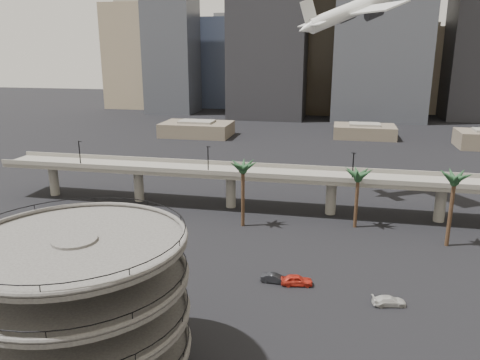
% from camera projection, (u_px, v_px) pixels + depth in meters
% --- Properties ---
extents(parking_ramp, '(22.20, 22.20, 17.35)m').
position_uv_depth(parking_ramp, '(80.00, 298.00, 47.45)').
color(parking_ramp, '#454340').
rests_on(parking_ramp, ground).
extents(overpass, '(130.00, 9.30, 14.70)m').
position_uv_depth(overpass, '(280.00, 178.00, 101.11)').
color(overpass, gray).
rests_on(overpass, ground).
extents(palm_trees, '(42.40, 10.40, 14.00)m').
position_uv_depth(palm_trees, '(348.00, 175.00, 87.46)').
color(palm_trees, '#462F1E').
rests_on(palm_trees, ground).
extents(low_buildings, '(135.00, 27.50, 6.80)m').
position_uv_depth(low_buildings, '(325.00, 132.00, 183.20)').
color(low_buildings, brown).
rests_on(low_buildings, ground).
extents(skyline, '(269.00, 86.00, 133.70)m').
position_uv_depth(skyline, '(351.00, 20.00, 239.64)').
color(skyline, gray).
rests_on(skyline, ground).
extents(airborne_jet, '(27.67, 26.33, 13.82)m').
position_uv_depth(airborne_jet, '(359.00, 8.00, 103.68)').
color(airborne_jet, silver).
rests_on(airborne_jet, ground).
extents(car_a, '(5.02, 2.68, 1.62)m').
position_uv_depth(car_a, '(297.00, 280.00, 70.05)').
color(car_a, red).
rests_on(car_a, ground).
extents(car_b, '(4.22, 1.58, 1.38)m').
position_uv_depth(car_b, '(275.00, 278.00, 70.89)').
color(car_b, black).
rests_on(car_b, ground).
extents(car_c, '(4.90, 2.83, 1.33)m').
position_uv_depth(car_c, '(389.00, 301.00, 64.52)').
color(car_c, beige).
rests_on(car_c, ground).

